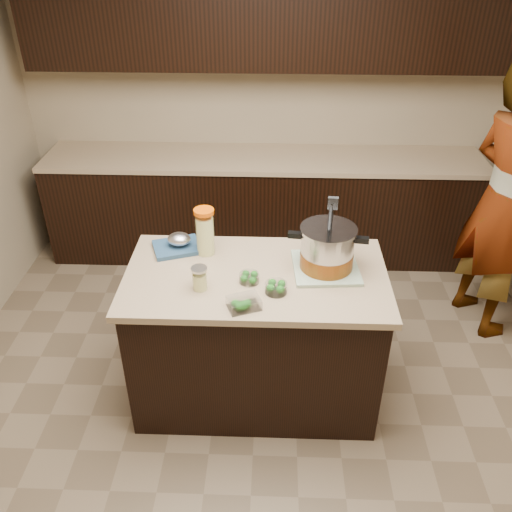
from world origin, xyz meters
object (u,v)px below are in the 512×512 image
at_px(island, 256,336).
at_px(lemonade_pitcher, 205,233).
at_px(stock_pot, 327,250).
at_px(person, 505,203).

bearing_deg(island, lemonade_pitcher, 144.75).
relative_size(stock_pot, lemonade_pitcher, 1.57).
xyz_separation_m(island, person, (1.63, 0.80, 0.51)).
distance_m(stock_pot, lemonade_pitcher, 0.71).
bearing_deg(island, person, 26.32).
relative_size(island, stock_pot, 3.31).
bearing_deg(lemonade_pitcher, island, -35.25).
height_order(stock_pot, lemonade_pitcher, stock_pot).
height_order(island, stock_pot, stock_pot).
bearing_deg(lemonade_pitcher, person, 17.06).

